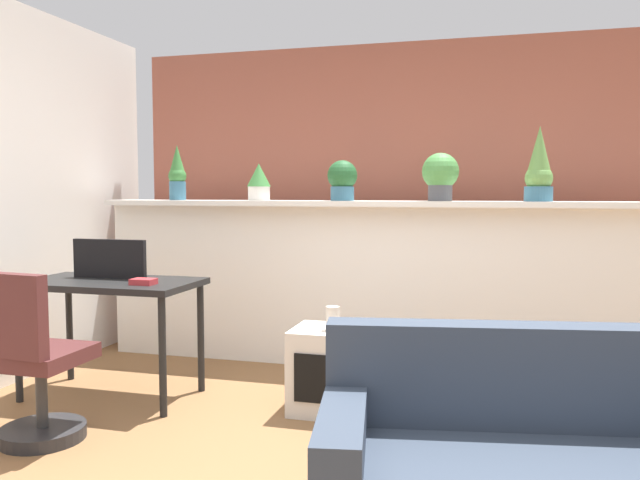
% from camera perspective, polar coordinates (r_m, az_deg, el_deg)
% --- Properties ---
extents(divider_wall, '(4.50, 0.16, 1.20)m').
position_cam_1_polar(divider_wall, '(4.72, 6.50, -4.32)').
color(divider_wall, white).
rests_on(divider_wall, ground).
extents(plant_shelf, '(4.50, 0.35, 0.04)m').
position_cam_1_polar(plant_shelf, '(4.63, 6.49, 3.24)').
color(plant_shelf, white).
rests_on(plant_shelf, divider_wall).
extents(brick_wall_behind, '(4.50, 0.10, 2.50)m').
position_cam_1_polar(brick_wall_behind, '(5.26, 7.57, 3.64)').
color(brick_wall_behind, '#9E5442').
rests_on(brick_wall_behind, ground).
extents(potted_plant_0, '(0.14, 0.14, 0.43)m').
position_cam_1_polar(potted_plant_0, '(5.17, -12.62, 5.77)').
color(potted_plant_0, '#386B84').
rests_on(potted_plant_0, plant_shelf).
extents(potted_plant_1, '(0.18, 0.18, 0.28)m').
position_cam_1_polar(potted_plant_1, '(4.90, -5.48, 5.25)').
color(potted_plant_1, silver).
rests_on(potted_plant_1, plant_shelf).
extents(potted_plant_2, '(0.22, 0.22, 0.30)m').
position_cam_1_polar(potted_plant_2, '(4.68, 2.01, 5.43)').
color(potted_plant_2, '#386B84').
rests_on(potted_plant_2, plant_shelf).
extents(potted_plant_3, '(0.26, 0.26, 0.34)m').
position_cam_1_polar(potted_plant_3, '(4.59, 10.69, 5.75)').
color(potted_plant_3, '#4C4C51').
rests_on(potted_plant_3, plant_shelf).
extents(potted_plant_4, '(0.19, 0.19, 0.51)m').
position_cam_1_polar(potted_plant_4, '(4.56, 18.97, 6.03)').
color(potted_plant_4, '#386B84').
rests_on(potted_plant_4, plant_shelf).
extents(desk, '(1.10, 0.60, 0.75)m').
position_cam_1_polar(desk, '(4.27, -18.19, -4.56)').
color(desk, black).
rests_on(desk, ground).
extents(tv_monitor, '(0.51, 0.04, 0.25)m').
position_cam_1_polar(tv_monitor, '(4.34, -18.28, -1.61)').
color(tv_monitor, black).
rests_on(tv_monitor, desk).
extents(office_chair, '(0.46, 0.47, 0.91)m').
position_cam_1_polar(office_chair, '(3.68, -24.31, -10.55)').
color(office_chair, '#262628').
rests_on(office_chair, ground).
extents(side_cube_shelf, '(0.40, 0.41, 0.50)m').
position_cam_1_polar(side_cube_shelf, '(3.88, 0.59, -11.51)').
color(side_cube_shelf, silver).
rests_on(side_cube_shelf, ground).
extents(vase_on_shelf, '(0.08, 0.08, 0.14)m').
position_cam_1_polar(vase_on_shelf, '(3.77, 1.14, -7.00)').
color(vase_on_shelf, silver).
rests_on(vase_on_shelf, side_cube_shelf).
extents(book_on_desk, '(0.14, 0.10, 0.04)m').
position_cam_1_polar(book_on_desk, '(4.01, -15.49, -3.60)').
color(book_on_desk, '#B22D33').
rests_on(book_on_desk, desk).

